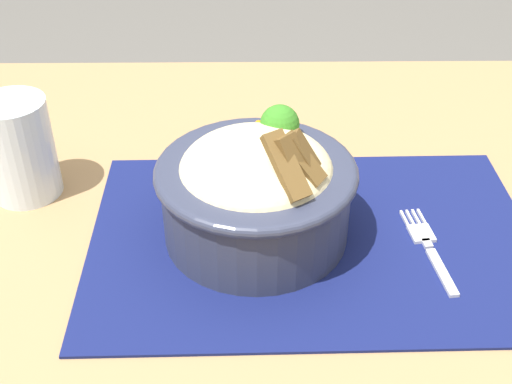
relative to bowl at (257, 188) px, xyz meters
The scene contains 5 objects.
table 0.16m from the bowl, 14.77° to the right, with size 1.05×0.85×0.73m.
placemat 0.08m from the bowl, ahead, with size 0.43×0.29×0.00m, color #11194C.
bowl is the anchor object (origin of this frame).
fork 0.17m from the bowl, ahead, with size 0.03×0.13×0.00m.
drinking_glass 0.26m from the bowl, 162.32° to the left, with size 0.07×0.07×0.11m.
Camera 1 is at (-0.08, -0.49, 1.15)m, focal length 47.00 mm.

